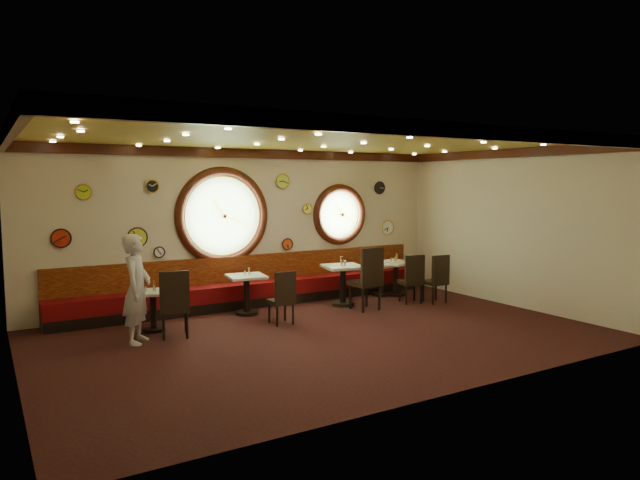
{
  "coord_description": "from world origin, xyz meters",
  "views": [
    {
      "loc": [
        -4.8,
        -7.85,
        2.51
      ],
      "look_at": [
        0.38,
        0.8,
        1.5
      ],
      "focal_mm": 32.0,
      "sensor_mm": 36.0,
      "label": 1
    }
  ],
  "objects": [
    {
      "name": "floor",
      "position": [
        0.0,
        0.0,
        0.0
      ],
      "size": [
        9.0,
        6.0,
        0.0
      ],
      "primitive_type": "cube",
      "color": "black",
      "rests_on": "ground"
    },
    {
      "name": "ceiling",
      "position": [
        0.0,
        0.0,
        3.2
      ],
      "size": [
        9.0,
        6.0,
        0.02
      ],
      "primitive_type": "cube",
      "color": "gold",
      "rests_on": "wall_back"
    },
    {
      "name": "wall_back",
      "position": [
        0.0,
        3.0,
        1.6
      ],
      "size": [
        9.0,
        0.02,
        3.2
      ],
      "primitive_type": "cube",
      "color": "beige",
      "rests_on": "floor"
    },
    {
      "name": "wall_front",
      "position": [
        0.0,
        -3.0,
        1.6
      ],
      "size": [
        9.0,
        0.02,
        3.2
      ],
      "primitive_type": "cube",
      "color": "beige",
      "rests_on": "floor"
    },
    {
      "name": "wall_left",
      "position": [
        -4.5,
        0.0,
        1.6
      ],
      "size": [
        0.02,
        6.0,
        3.2
      ],
      "primitive_type": "cube",
      "color": "beige",
      "rests_on": "floor"
    },
    {
      "name": "wall_right",
      "position": [
        4.5,
        0.0,
        1.6
      ],
      "size": [
        0.02,
        6.0,
        3.2
      ],
      "primitive_type": "cube",
      "color": "beige",
      "rests_on": "floor"
    },
    {
      "name": "molding_back",
      "position": [
        0.0,
        2.95,
        3.11
      ],
      "size": [
        9.0,
        0.1,
        0.18
      ],
      "primitive_type": "cube",
      "color": "#341309",
      "rests_on": "wall_back"
    },
    {
      "name": "molding_front",
      "position": [
        0.0,
        -2.95,
        3.11
      ],
      "size": [
        9.0,
        0.1,
        0.18
      ],
      "primitive_type": "cube",
      "color": "#341309",
      "rests_on": "wall_back"
    },
    {
      "name": "molding_left",
      "position": [
        -4.45,
        0.0,
        3.11
      ],
      "size": [
        0.1,
        6.0,
        0.18
      ],
      "primitive_type": "cube",
      "color": "#341309",
      "rests_on": "wall_back"
    },
    {
      "name": "molding_right",
      "position": [
        4.45,
        0.0,
        3.11
      ],
      "size": [
        0.1,
        6.0,
        0.18
      ],
      "primitive_type": "cube",
      "color": "#341309",
      "rests_on": "wall_back"
    },
    {
      "name": "banquette_base",
      "position": [
        0.0,
        2.72,
        0.1
      ],
      "size": [
        8.0,
        0.55,
        0.2
      ],
      "primitive_type": "cube",
      "color": "black",
      "rests_on": "floor"
    },
    {
      "name": "banquette_seat",
      "position": [
        0.0,
        2.72,
        0.35
      ],
      "size": [
        8.0,
        0.55,
        0.3
      ],
      "primitive_type": "cube",
      "color": "#5D070C",
      "rests_on": "banquette_base"
    },
    {
      "name": "banquette_back",
      "position": [
        0.0,
        2.94,
        0.75
      ],
      "size": [
        8.0,
        0.1,
        0.55
      ],
      "primitive_type": "cube",
      "color": "#5B0707",
      "rests_on": "wall_back"
    },
    {
      "name": "porthole_left_glass",
      "position": [
        -0.6,
        3.0,
        1.85
      ],
      "size": [
        1.66,
        0.02,
        1.66
      ],
      "primitive_type": "cylinder",
      "rotation": [
        1.57,
        0.0,
        0.0
      ],
      "color": "#92BC70",
      "rests_on": "wall_back"
    },
    {
      "name": "porthole_left_frame",
      "position": [
        -0.6,
        2.98,
        1.85
      ],
      "size": [
        1.98,
        0.18,
        1.98
      ],
      "primitive_type": "torus",
      "rotation": [
        1.57,
        0.0,
        0.0
      ],
      "color": "#341309",
      "rests_on": "wall_back"
    },
    {
      "name": "porthole_left_ring",
      "position": [
        -0.6,
        2.95,
        1.85
      ],
      "size": [
        1.61,
        0.03,
        1.61
      ],
      "primitive_type": "torus",
      "rotation": [
        1.57,
        0.0,
        0.0
      ],
      "color": "gold",
      "rests_on": "wall_back"
    },
    {
      "name": "porthole_right_glass",
      "position": [
        2.2,
        3.0,
        1.8
      ],
      "size": [
        1.1,
        0.02,
        1.1
      ],
      "primitive_type": "cylinder",
      "rotation": [
        1.57,
        0.0,
        0.0
      ],
      "color": "#92BC70",
      "rests_on": "wall_back"
    },
    {
      "name": "porthole_right_frame",
      "position": [
        2.2,
        2.98,
        1.8
      ],
      "size": [
        1.38,
        0.18,
        1.38
      ],
      "primitive_type": "torus",
      "rotation": [
        1.57,
        0.0,
        0.0
      ],
      "color": "#341309",
      "rests_on": "wall_back"
    },
    {
      "name": "porthole_right_ring",
      "position": [
        2.2,
        2.95,
        1.8
      ],
      "size": [
        1.09,
        0.03,
        1.09
      ],
      "primitive_type": "torus",
      "rotation": [
        1.57,
        0.0,
        0.0
      ],
      "color": "gold",
      "rests_on": "wall_back"
    },
    {
      "name": "wall_clock_0",
      "position": [
        1.35,
        2.96,
        1.95
      ],
      "size": [
        0.22,
        0.03,
        0.22
      ],
      "primitive_type": "cylinder",
      "rotation": [
        1.57,
        0.0,
        0.0
      ],
      "color": "#F7FA53",
      "rests_on": "wall_back"
    },
    {
      "name": "wall_clock_1",
      "position": [
        -2.3,
        2.96,
        1.5
      ],
      "size": [
        0.36,
        0.03,
        0.36
      ],
      "primitive_type": "cylinder",
      "rotation": [
        1.57,
        0.0,
        0.0
      ],
      "color": "yellow",
      "rests_on": "wall_back"
    },
    {
      "name": "wall_clock_2",
      "position": [
        0.85,
        2.96,
        1.2
      ],
      "size": [
        0.24,
        0.03,
        0.24
      ],
      "primitive_type": "cylinder",
      "rotation": [
        1.57,
        0.0,
        0.0
      ],
      "color": "#E1491A",
      "rests_on": "wall_back"
    },
    {
      "name": "wall_clock_3",
      "position": [
        3.55,
        2.96,
        1.45
      ],
      "size": [
        0.34,
        0.03,
        0.34
      ],
      "primitive_type": "cylinder",
      "rotation": [
        1.57,
        0.0,
        0.0
      ],
      "color": "white",
      "rests_on": "wall_back"
    },
    {
      "name": "wall_clock_4",
      "position": [
        -2.0,
        2.96,
        2.45
      ],
      "size": [
        0.24,
        0.03,
        0.24
      ],
      "primitive_type": "cylinder",
      "rotation": [
        1.57,
        0.0,
        0.0
      ],
      "color": "black",
      "rests_on": "wall_back"
    },
    {
      "name": "wall_clock_5",
      "position": [
        3.3,
        2.96,
        2.4
      ],
      "size": [
        0.28,
        0.03,
        0.28
      ],
      "primitive_type": "cylinder",
      "rotation": [
        1.57,
        0.0,
        0.0
      ],
      "color": "black",
      "rests_on": "wall_back"
    },
    {
      "name": "wall_clock_6",
      "position": [
        -3.6,
        2.96,
        1.55
      ],
      "size": [
        0.32,
        0.03,
        0.32
      ],
      "primitive_type": "cylinder",
      "rotation": [
        1.57,
        0.0,
        0.0
      ],
      "color": "red",
      "rests_on": "wall_back"
    },
    {
      "name": "wall_clock_7",
      "position": [
        -3.2,
        2.96,
        2.35
      ],
      "size": [
        0.26,
        0.03,
        0.26
      ],
      "primitive_type": "cylinder",
      "rotation": [
        1.57,
        0.0,
        0.0
      ],
      "color": "#A8C928",
      "rests_on": "wall_back"
    },
    {
      "name": "wall_clock_8",
      "position": [
        -1.9,
        2.96,
        1.2
      ],
      "size": [
        0.2,
        0.03,
        0.2
      ],
      "primitive_type": "cylinder",
      "rotation": [
        1.57,
        0.0,
        0.0
      ],
      "color": "white",
      "rests_on": "wall_back"
    },
    {
      "name": "wall_clock_9",
      "position": [
        0.75,
        2.96,
        2.55
      ],
      "size": [
        0.3,
        0.03,
        0.3
      ],
      "primitive_type": "cylinder",
      "rotation": [
        1.57,
        0.0,
        0.0
      ],
      "color": "#C4E246",
      "rests_on": "wall_back"
    },
    {
      "name": "table_a",
      "position": [
        -2.35,
        1.76,
        0.43
      ],
      "size": [
        0.8,
        0.8,
        0.69
      ],
      "color": "black",
      "rests_on": "floor"
    },
    {
      "name": "table_b",
      "position": [
        -0.49,
        2.09,
        0.48
      ],
      "size": [
        0.78,
        0.78,
        0.76
      ],
      "color": "black",
      "rests_on": "floor"
    },
    {
      "name": "table_c",
      "position": [
        1.54,
        1.82,
        0.52
      ],
      "size": [
        0.9,
        0.9,
        0.83
      ],
      "color": "black",
      "rests_on": "floor"
    },
    {
      "name": "table_d",
      "position": [
        3.13,
        2.09,
        0.48
      ],
      "size": [
        0.84,
        0.84,
        0.77
      ],
      "color": "black",
      "rests_on": "floor"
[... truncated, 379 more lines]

